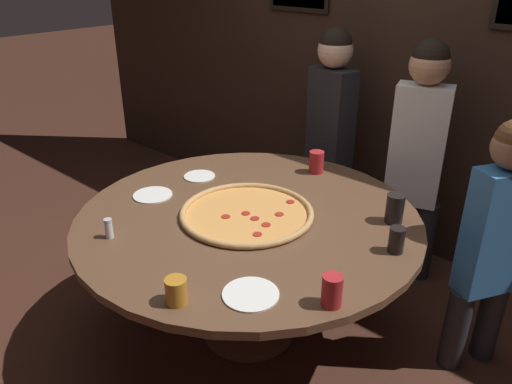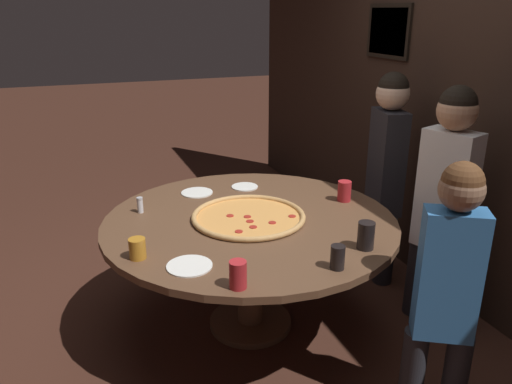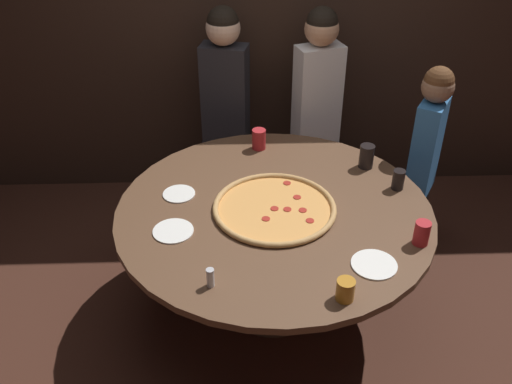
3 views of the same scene
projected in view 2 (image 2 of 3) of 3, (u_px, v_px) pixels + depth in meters
ground_plane at (250, 324)px, 3.21m from camera, size 24.00×24.00×0.00m
back_wall at (460, 107)px, 3.25m from camera, size 6.40×0.08×2.60m
dining_table at (250, 236)px, 2.99m from camera, size 1.73×1.73×0.74m
giant_pizza at (249, 217)px, 2.94m from camera, size 0.68×0.68×0.03m
drink_cup_far_left at (238, 275)px, 2.20m from camera, size 0.08×0.08×0.13m
drink_cup_centre_back at (344, 191)px, 3.21m from camera, size 0.09×0.09×0.13m
drink_cup_by_shaker at (137, 249)px, 2.46m from camera, size 0.08×0.08×0.10m
drink_cup_near_right at (338, 257)px, 2.36m from camera, size 0.07×0.07×0.12m
drink_cup_far_right at (366, 236)px, 2.56m from camera, size 0.09×0.09×0.15m
white_plate_right_side at (245, 187)px, 3.47m from camera, size 0.18×0.18×0.01m
white_plate_near_front at (189, 266)px, 2.40m from camera, size 0.22×0.22×0.01m
white_plate_far_back at (197, 193)px, 3.36m from camera, size 0.21×0.21×0.01m
condiment_shaker at (140, 205)px, 3.03m from camera, size 0.04×0.04×0.10m
diner_side_left at (448, 281)px, 2.27m from camera, size 0.27×0.34×1.31m
diner_side_right at (386, 166)px, 3.53m from camera, size 0.40×0.24×1.52m
diner_centre_back at (445, 196)px, 2.96m from camera, size 0.40×0.26×1.52m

